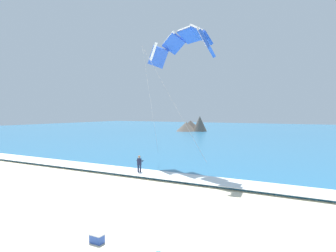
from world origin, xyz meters
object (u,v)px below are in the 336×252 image
(surfboard, at_px, (139,174))
(kitesurfer, at_px, (139,164))
(cooler_box, at_px, (97,238))
(kite_primary, at_px, (184,43))

(surfboard, relative_size, kitesurfer, 0.87)
(cooler_box, bearing_deg, kitesurfer, 116.79)
(surfboard, distance_m, kite_primary, 13.02)
(kite_primary, distance_m, cooler_box, 20.80)
(surfboard, bearing_deg, cooler_box, -63.20)
(surfboard, relative_size, kite_primary, 0.12)
(kitesurfer, relative_size, kite_primary, 0.14)
(surfboard, xyz_separation_m, kitesurfer, (-0.00, 0.02, 0.91))
(kitesurfer, distance_m, kite_primary, 12.17)
(kitesurfer, bearing_deg, cooler_box, -63.21)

